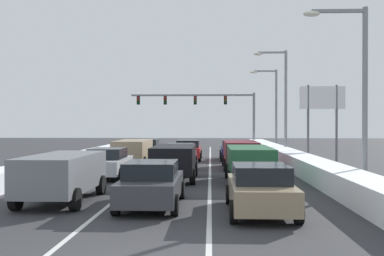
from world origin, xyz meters
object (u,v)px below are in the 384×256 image
Objects in this scene: street_lamp_right_near at (356,80)px; street_lamp_right_far at (272,102)px; suv_gray_left_lane_nearest at (63,173)px; suv_green_right_lane_second at (249,161)px; sedan_green_left_lane_fourth at (148,148)px; street_lamp_right_mid at (281,94)px; sedan_red_center_lane_fourth at (188,150)px; suv_maroon_right_lane_third at (240,152)px; suv_black_center_lane_second at (174,159)px; suv_tan_left_lane_third at (133,150)px; sedan_charcoal_center_lane_nearest at (152,184)px; roadside_sign_right at (322,106)px; sedan_navy_right_lane_fourth at (233,150)px; sedan_tan_right_lane_nearest at (260,189)px; sedan_white_center_lane_third at (180,155)px; traffic_light_gantry at (207,105)px; sedan_silver_left_lane_second at (108,163)px.

street_lamp_right_far reaches higher than street_lamp_right_near.
suv_green_right_lane_second is at bearing 37.57° from suv_gray_left_lane_nearest.
street_lamp_right_mid is at bearing -1.38° from sedan_green_left_lane_fourth.
street_lamp_right_near is at bearing -63.34° from sedan_red_center_lane_fourth.
suv_maroon_right_lane_third is at bearing -114.23° from street_lamp_right_mid.
suv_black_center_lane_second is 1.00× the size of suv_tan_left_lane_third.
suv_tan_left_lane_third is at bearing 102.15° from sedan_charcoal_center_lane_nearest.
roadside_sign_right reaches higher than sedan_red_center_lane_fourth.
suv_green_right_lane_second is 1.09× the size of sedan_navy_right_lane_fourth.
suv_tan_left_lane_third is 13.28m from street_lamp_right_mid.
suv_tan_left_lane_third is 15.59m from street_lamp_right_near.
sedan_tan_right_lane_nearest is 1.00× the size of sedan_navy_right_lane_fourth.
roadside_sign_right is at bearing 23.83° from sedan_white_center_lane_third.
traffic_light_gantry is at bearing 111.82° from street_lamp_right_mid.
street_lamp_right_mid is (7.48, 7.93, 4.32)m from sedan_white_center_lane_third.
sedan_red_center_lane_fourth is at bearing 79.14° from suv_gray_left_lane_nearest.
sedan_charcoal_center_lane_nearest is 0.92× the size of suv_black_center_lane_second.
roadside_sign_right is at bearing -65.84° from traffic_light_gantry.
sedan_green_left_lane_fourth is (-3.39, 2.17, 0.00)m from sedan_red_center_lane_fourth.
suv_maroon_right_lane_third is 0.89× the size of roadside_sign_right.
roadside_sign_right is (9.63, -1.68, 3.25)m from sedan_red_center_lane_fourth.
street_lamp_right_near is at bearing -74.47° from sedan_navy_right_lane_fourth.
suv_black_center_lane_second is (-3.31, 8.19, 0.25)m from sedan_tan_right_lane_nearest.
traffic_light_gantry is at bearing 94.26° from suv_green_right_lane_second.
traffic_light_gantry is at bearing 78.02° from suv_tan_left_lane_third.
sedan_red_center_lane_fourth and sedan_silver_left_lane_second have the same top height.
suv_gray_left_lane_nearest is 0.57× the size of street_lamp_right_mid.
suv_black_center_lane_second is 14.64m from sedan_green_left_lane_fourth.
sedan_navy_right_lane_fourth is at bearing 91.04° from suv_maroon_right_lane_third.
sedan_tan_right_lane_nearest is at bearing -98.37° from street_lamp_right_far.
sedan_navy_right_lane_fourth is 1.00× the size of sedan_charcoal_center_lane_nearest.
street_lamp_right_mid reaches higher than suv_tan_left_lane_third.
sedan_silver_left_lane_second is at bearing -90.65° from sedan_green_left_lane_fourth.
suv_tan_left_lane_third is 0.89× the size of roadside_sign_right.
sedan_white_center_lane_third is 0.32× the size of traffic_light_gantry.
suv_maroon_right_lane_third is at bearing -51.34° from sedan_green_left_lane_fourth.
street_lamp_right_near reaches higher than suv_tan_left_lane_third.
street_lamp_right_far is 1.46× the size of roadside_sign_right.
suv_black_center_lane_second is 24.23m from street_lamp_right_far.
sedan_silver_left_lane_second is at bearing -117.33° from street_lamp_right_far.
sedan_red_center_lane_fourth is 1.00× the size of sedan_silver_left_lane_second.
suv_maroon_right_lane_third is at bearing -6.87° from sedan_white_center_lane_third.
street_lamp_right_far reaches higher than suv_black_center_lane_second.
sedan_navy_right_lane_fourth and sedan_charcoal_center_lane_nearest have the same top height.
sedan_red_center_lane_fourth and sedan_green_left_lane_fourth have the same top height.
suv_maroon_right_lane_third is 1.00× the size of suv_black_center_lane_second.
sedan_green_left_lane_fourth is at bearing 114.36° from suv_green_right_lane_second.
suv_maroon_right_lane_third is 1.00× the size of suv_gray_left_lane_nearest.
traffic_light_gantry reaches higher than sedan_charcoal_center_lane_nearest.
traffic_light_gantry reaches higher than sedan_tan_right_lane_nearest.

